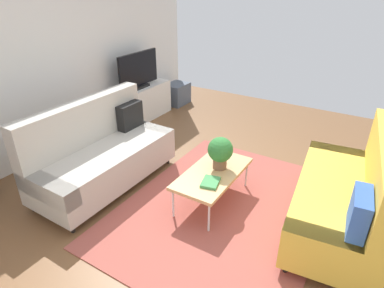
{
  "coord_description": "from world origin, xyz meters",
  "views": [
    {
      "loc": [
        -3.0,
        -1.45,
        2.46
      ],
      "look_at": [
        0.01,
        0.4,
        0.65
      ],
      "focal_mm": 30.48,
      "sensor_mm": 36.0,
      "label": 1
    }
  ],
  "objects_px": {
    "coffee_table": "(213,174)",
    "bottle_0": "(126,88)",
    "table_book_0": "(210,182)",
    "couch_green": "(347,195)",
    "tv": "(139,71)",
    "storage_trunk": "(177,94)",
    "vase_0": "(115,92)",
    "tv_console": "(140,103)",
    "potted_plant": "(220,151)",
    "couch_beige": "(102,153)"
  },
  "relations": [
    {
      "from": "coffee_table",
      "to": "bottle_0",
      "type": "bearing_deg",
      "value": 63.6
    },
    {
      "from": "vase_0",
      "to": "storage_trunk",
      "type": "bearing_deg",
      "value": -5.1
    },
    {
      "from": "couch_green",
      "to": "table_book_0",
      "type": "relative_size",
      "value": 8.24
    },
    {
      "from": "tv",
      "to": "vase_0",
      "type": "relative_size",
      "value": 7.34
    },
    {
      "from": "potted_plant",
      "to": "table_book_0",
      "type": "relative_size",
      "value": 1.65
    },
    {
      "from": "tv_console",
      "to": "potted_plant",
      "type": "distance_m",
      "value": 2.86
    },
    {
      "from": "tv",
      "to": "vase_0",
      "type": "height_order",
      "value": "tv"
    },
    {
      "from": "tv",
      "to": "potted_plant",
      "type": "height_order",
      "value": "tv"
    },
    {
      "from": "couch_green",
      "to": "vase_0",
      "type": "xyz_separation_m",
      "value": [
        0.7,
        3.89,
        0.27
      ]
    },
    {
      "from": "coffee_table",
      "to": "tv",
      "type": "bearing_deg",
      "value": 56.72
    },
    {
      "from": "bottle_0",
      "to": "vase_0",
      "type": "bearing_deg",
      "value": 154.27
    },
    {
      "from": "couch_green",
      "to": "table_book_0",
      "type": "height_order",
      "value": "couch_green"
    },
    {
      "from": "bottle_0",
      "to": "storage_trunk",
      "type": "bearing_deg",
      "value": -2.3
    },
    {
      "from": "storage_trunk",
      "to": "tv",
      "type": "bearing_deg",
      "value": 175.84
    },
    {
      "from": "tv_console",
      "to": "bottle_0",
      "type": "bearing_deg",
      "value": -174.19
    },
    {
      "from": "bottle_0",
      "to": "couch_green",
      "type": "bearing_deg",
      "value": -103.11
    },
    {
      "from": "coffee_table",
      "to": "potted_plant",
      "type": "bearing_deg",
      "value": -11.83
    },
    {
      "from": "storage_trunk",
      "to": "vase_0",
      "type": "height_order",
      "value": "vase_0"
    },
    {
      "from": "storage_trunk",
      "to": "bottle_0",
      "type": "height_order",
      "value": "bottle_0"
    },
    {
      "from": "potted_plant",
      "to": "tv",
      "type": "bearing_deg",
      "value": 59.08
    },
    {
      "from": "couch_beige",
      "to": "potted_plant",
      "type": "bearing_deg",
      "value": 109.98
    },
    {
      "from": "couch_beige",
      "to": "storage_trunk",
      "type": "relative_size",
      "value": 3.67
    },
    {
      "from": "couch_green",
      "to": "tv",
      "type": "distance_m",
      "value": 4.06
    },
    {
      "from": "coffee_table",
      "to": "tv",
      "type": "distance_m",
      "value": 2.92
    },
    {
      "from": "couch_green",
      "to": "coffee_table",
      "type": "relative_size",
      "value": 1.8
    },
    {
      "from": "couch_beige",
      "to": "vase_0",
      "type": "xyz_separation_m",
      "value": [
        1.38,
        1.04,
        0.27
      ]
    },
    {
      "from": "potted_plant",
      "to": "table_book_0",
      "type": "height_order",
      "value": "potted_plant"
    },
    {
      "from": "couch_green",
      "to": "tv_console",
      "type": "height_order",
      "value": "couch_green"
    },
    {
      "from": "coffee_table",
      "to": "tv_console",
      "type": "bearing_deg",
      "value": 56.94
    },
    {
      "from": "couch_beige",
      "to": "table_book_0",
      "type": "xyz_separation_m",
      "value": [
        0.16,
        -1.51,
        -0.01
      ]
    },
    {
      "from": "tv_console",
      "to": "vase_0",
      "type": "distance_m",
      "value": 0.7
    },
    {
      "from": "couch_green",
      "to": "tv_console",
      "type": "distance_m",
      "value": 4.04
    },
    {
      "from": "storage_trunk",
      "to": "table_book_0",
      "type": "relative_size",
      "value": 2.17
    },
    {
      "from": "vase_0",
      "to": "tv",
      "type": "bearing_deg",
      "value": -6.88
    },
    {
      "from": "couch_green",
      "to": "storage_trunk",
      "type": "xyz_separation_m",
      "value": [
        2.38,
        3.74,
        -0.22
      ]
    },
    {
      "from": "couch_green",
      "to": "bottle_0",
      "type": "relative_size",
      "value": 10.92
    },
    {
      "from": "couch_beige",
      "to": "coffee_table",
      "type": "relative_size",
      "value": 1.74
    },
    {
      "from": "potted_plant",
      "to": "couch_green",
      "type": "bearing_deg",
      "value": -82.97
    },
    {
      "from": "couch_green",
      "to": "coffee_table",
      "type": "xyz_separation_m",
      "value": [
        -0.29,
        1.42,
        -0.05
      ]
    },
    {
      "from": "vase_0",
      "to": "couch_beige",
      "type": "bearing_deg",
      "value": -142.84
    },
    {
      "from": "storage_trunk",
      "to": "coffee_table",
      "type": "bearing_deg",
      "value": -139.1
    },
    {
      "from": "tv_console",
      "to": "bottle_0",
      "type": "xyz_separation_m",
      "value": [
        -0.39,
        -0.04,
        0.41
      ]
    },
    {
      "from": "bottle_0",
      "to": "couch_beige",
      "type": "bearing_deg",
      "value": -148.62
    },
    {
      "from": "couch_green",
      "to": "storage_trunk",
      "type": "distance_m",
      "value": 4.43
    },
    {
      "from": "storage_trunk",
      "to": "table_book_0",
      "type": "height_order",
      "value": "table_book_0"
    },
    {
      "from": "potted_plant",
      "to": "vase_0",
      "type": "xyz_separation_m",
      "value": [
        0.87,
        2.49,
        0.06
      ]
    },
    {
      "from": "table_book_0",
      "to": "bottle_0",
      "type": "distance_m",
      "value": 2.86
    },
    {
      "from": "coffee_table",
      "to": "table_book_0",
      "type": "height_order",
      "value": "table_book_0"
    },
    {
      "from": "coffee_table",
      "to": "vase_0",
      "type": "bearing_deg",
      "value": 68.08
    },
    {
      "from": "coffee_table",
      "to": "tv_console",
      "type": "distance_m",
      "value": 2.88
    }
  ]
}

